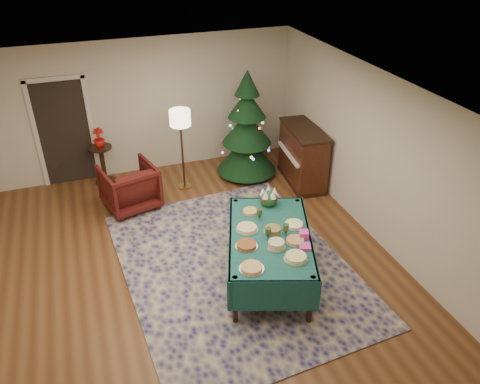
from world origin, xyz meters
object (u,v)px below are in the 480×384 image
object	(u,v)px
buffet_table	(269,243)
gift_box	(304,235)
side_table	(103,165)
potted_plant	(99,142)
floor_lamp	(180,123)
christmas_tree	(247,130)
armchair	(129,185)
piano	(303,156)

from	to	relation	value
buffet_table	gift_box	world-z (taller)	gift_box
side_table	potted_plant	bearing A→B (deg)	0.00
floor_lamp	side_table	distance (m)	1.89
buffet_table	potted_plant	distance (m)	4.22
side_table	potted_plant	distance (m)	0.51
potted_plant	christmas_tree	xyz separation A→B (m)	(2.78, -0.62, 0.09)
armchair	christmas_tree	xyz separation A→B (m)	(2.42, 0.46, 0.52)
gift_box	floor_lamp	xyz separation A→B (m)	(-0.94, 3.23, 0.53)
buffet_table	piano	bearing A→B (deg)	54.66
armchair	christmas_tree	world-z (taller)	christmas_tree
gift_box	buffet_table	bearing A→B (deg)	150.79
floor_lamp	piano	xyz separation A→B (m)	(2.26, -0.56, -0.80)
piano	gift_box	bearing A→B (deg)	-116.27
side_table	piano	xyz separation A→B (m)	(3.71, -1.28, 0.18)
floor_lamp	armchair	bearing A→B (deg)	-161.43
floor_lamp	piano	world-z (taller)	floor_lamp
armchair	floor_lamp	world-z (taller)	floor_lamp
piano	side_table	bearing A→B (deg)	160.88
christmas_tree	piano	xyz separation A→B (m)	(0.92, -0.66, -0.42)
floor_lamp	side_table	world-z (taller)	floor_lamp
gift_box	piano	xyz separation A→B (m)	(1.32, 2.67, -0.27)
armchair	floor_lamp	distance (m)	1.46
buffet_table	christmas_tree	size ratio (longest dim) A/B	1.04
armchair	side_table	distance (m)	1.15
buffet_table	christmas_tree	world-z (taller)	christmas_tree
christmas_tree	piano	world-z (taller)	christmas_tree
buffet_table	floor_lamp	size ratio (longest dim) A/B	1.41
buffet_table	armchair	xyz separation A→B (m)	(-1.62, 2.64, -0.16)
potted_plant	gift_box	bearing A→B (deg)	-58.84
gift_box	potted_plant	size ratio (longest dim) A/B	0.33
side_table	christmas_tree	bearing A→B (deg)	-12.60
buffet_table	floor_lamp	bearing A→B (deg)	100.05
gift_box	christmas_tree	bearing A→B (deg)	83.27
gift_box	piano	world-z (taller)	piano
gift_box	floor_lamp	world-z (taller)	floor_lamp
gift_box	christmas_tree	xyz separation A→B (m)	(0.39, 3.33, 0.16)
floor_lamp	christmas_tree	xyz separation A→B (m)	(1.34, 0.10, -0.38)
buffet_table	potted_plant	world-z (taller)	potted_plant
gift_box	potted_plant	bearing A→B (deg)	121.16
floor_lamp	piano	bearing A→B (deg)	-14.01
potted_plant	christmas_tree	bearing A→B (deg)	-12.60
potted_plant	floor_lamp	bearing A→B (deg)	-26.49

